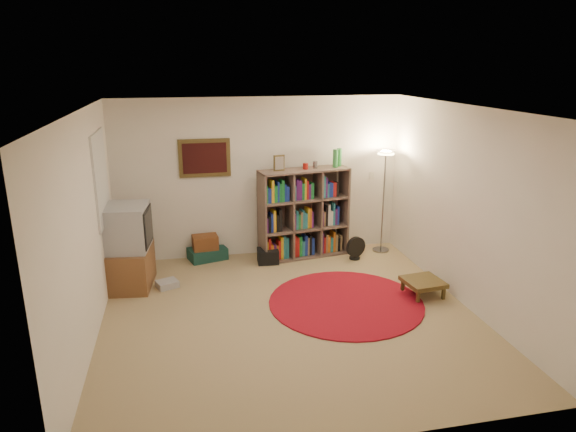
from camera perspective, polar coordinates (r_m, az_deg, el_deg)
The scene contains 11 objects.
room at distance 5.98m, azimuth -0.36°, elevation -0.10°, with size 4.54×4.54×2.54m.
bookshelf at distance 8.09m, azimuth 1.62°, elevation 0.14°, with size 1.46×0.62×1.70m.
floor_lamp at distance 8.27m, azimuth 10.74°, elevation 5.26°, with size 0.40×0.40×1.68m.
floor_fan at distance 8.16m, azimuth 7.52°, elevation -3.55°, with size 0.33×0.21×0.37m.
tv_stand at distance 7.34m, azimuth -17.24°, elevation -3.41°, with size 0.64×0.85×1.16m.
dvd_box at distance 7.36m, azimuth -13.27°, elevation -7.36°, with size 0.34×0.32×0.09m.
suitcase at distance 8.23m, azimuth -8.93°, elevation -4.14°, with size 0.65×0.51×0.18m.
wicker_basket at distance 8.13m, azimuth -9.19°, elevation -2.90°, with size 0.41×0.31×0.22m.
duffel_bag at distance 7.98m, azimuth -2.24°, elevation -4.47°, with size 0.34×0.29×0.22m.
red_rug at distance 6.78m, azimuth 6.45°, elevation -9.48°, with size 2.00×2.00×0.02m.
side_table at distance 7.10m, azimuth 14.80°, elevation -7.15°, with size 0.53×0.53×0.22m.
Camera 1 is at (-1.20, -5.56, 2.99)m, focal length 32.00 mm.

